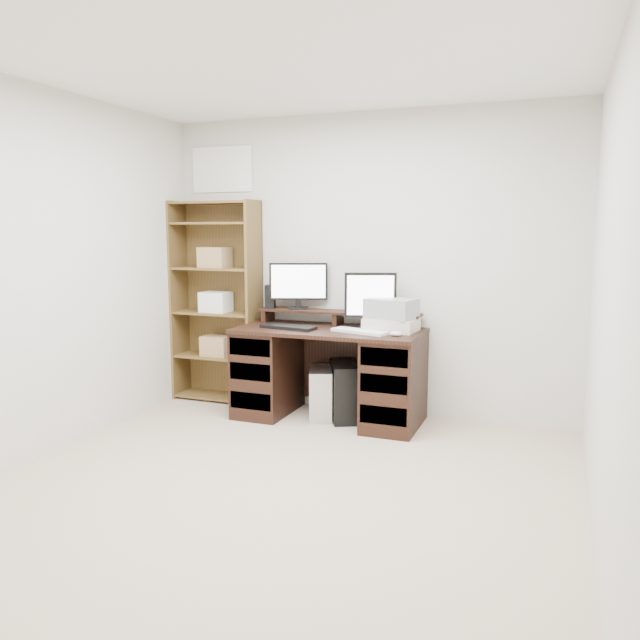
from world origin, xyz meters
The scene contains 14 objects.
room centered at (0.00, 0.00, 1.25)m, with size 3.54×4.04×2.54m.
desk centered at (-0.19, 1.64, 0.39)m, with size 1.50×0.70×0.75m.
riser_shelf centered at (-0.19, 1.85, 0.84)m, with size 1.40×0.22×0.12m.
monitor_wide centered at (-0.56, 1.87, 1.09)m, with size 0.48×0.20×0.39m.
monitor_small centered at (0.12, 1.75, 1.00)m, with size 0.41×0.21×0.45m.
speaker centered at (-0.81, 1.83, 0.97)m, with size 0.08×0.08×0.20m, color black.
keyboard_black centered at (-0.50, 1.53, 0.76)m, with size 0.46×0.15×0.03m, color black.
keyboard_white centered at (0.10, 1.54, 0.76)m, with size 0.47×0.14×0.02m, color white.
mouse centered at (0.40, 1.48, 0.77)m, with size 0.10×0.06×0.04m, color silver.
printer centered at (0.30, 1.72, 0.80)m, with size 0.40×0.30×0.10m, color beige.
basket centered at (0.30, 1.72, 0.93)m, with size 0.37×0.26×0.16m, color gray.
tower_silver centered at (-0.28, 1.66, 0.21)m, with size 0.18×0.41×0.41m, color #AEB0B5.
tower_black centered at (-0.08, 1.69, 0.23)m, with size 0.38×0.51×0.47m.
bookshelf centered at (-1.35, 1.86, 0.92)m, with size 0.80×0.30×1.80m.
Camera 1 is at (1.52, -3.03, 1.54)m, focal length 35.00 mm.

